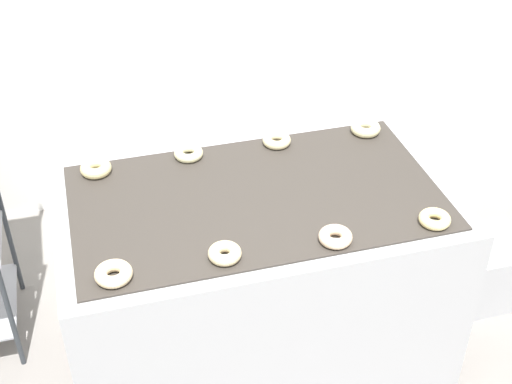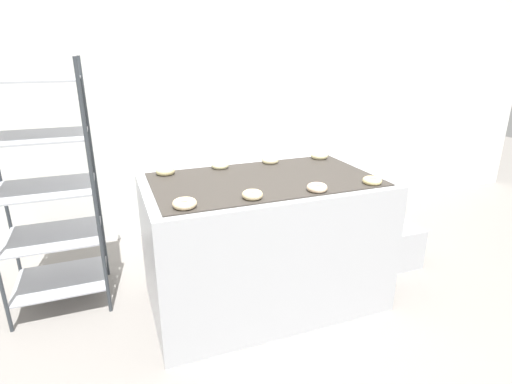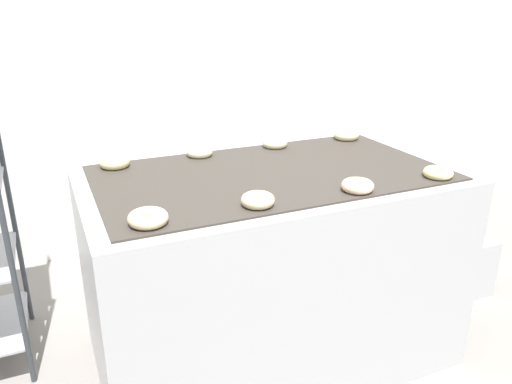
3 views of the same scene
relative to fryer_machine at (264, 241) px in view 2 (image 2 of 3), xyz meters
The scene contains 13 objects.
ground_plane 0.84m from the fryer_machine, 90.02° to the right, with size 14.00×14.00×0.00m, color gray.
wall_back 1.70m from the fryer_machine, 90.01° to the left, with size 8.00×0.05×2.80m.
fryer_machine is the anchor object (origin of this frame).
baking_rack_cart 1.48m from the fryer_machine, 160.35° to the left, with size 0.62×0.54×1.67m.
glaze_bin 1.22m from the fryer_machine, ahead, with size 0.39×0.33×0.34m.
donut_near_left 0.82m from the fryer_machine, 150.97° to the right, with size 0.13×0.13×0.04m, color beige.
donut_near_midleft 0.61m from the fryer_machine, 122.04° to the right, with size 0.12×0.12×0.04m, color beige.
donut_near_midright 0.62m from the fryer_machine, 59.31° to the right, with size 0.12×0.12×0.04m, color beige.
donut_near_right 0.83m from the fryer_machine, 29.73° to the right, with size 0.12×0.12×0.04m, color #EED78E.
donut_far_left 0.83m from the fryer_machine, 150.78° to the left, with size 0.13×0.13×0.05m, color beige.
donut_far_midleft 0.62m from the fryer_machine, 120.20° to the left, with size 0.12×0.12×0.04m, color beige.
donut_far_midright 0.62m from the fryer_machine, 61.41° to the left, with size 0.12×0.12×0.04m, color beige.
donut_far_right 0.83m from the fryer_machine, 29.17° to the left, with size 0.13×0.13×0.05m, color beige.
Camera 2 is at (-0.94, -1.60, 1.69)m, focal length 28.00 mm.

